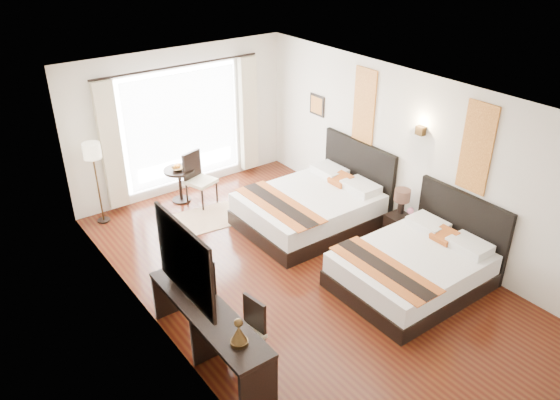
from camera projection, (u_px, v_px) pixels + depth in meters
floor at (302, 276)px, 8.37m from camera, size 4.50×7.50×0.01m
ceiling at (306, 99)px, 7.05m from camera, size 4.50×7.50×0.02m
wall_headboard at (411, 157)px, 8.88m from camera, size 0.01×7.50×2.80m
wall_desk at (157, 246)px, 6.53m from camera, size 0.01×7.50×2.80m
wall_window at (181, 122)px, 10.37m from camera, size 4.50×0.01×2.80m
wall_entry at (555, 345)px, 5.04m from camera, size 4.50×0.01×2.80m
window_glass at (182, 127)px, 10.41m from camera, size 2.40×0.02×2.20m
sheer_curtain at (184, 128)px, 10.37m from camera, size 2.30×0.02×2.10m
drape_left at (111, 147)px, 9.59m from camera, size 0.35×0.14×2.35m
drape_right at (248, 114)px, 11.10m from camera, size 0.35×0.14×2.35m
art_panel_near at (477, 148)px, 7.79m from camera, size 0.03×0.50×1.35m
art_panel_far at (364, 107)px, 9.42m from camera, size 0.03×0.50×1.35m
wall_sconce at (421, 131)px, 8.49m from camera, size 0.10×0.14×0.14m
mirror_frame at (184, 261)px, 5.99m from camera, size 0.04×1.25×0.95m
mirror_glass at (186, 260)px, 6.00m from camera, size 0.01×1.12×0.82m
bed_near at (416, 266)px, 8.03m from camera, size 2.17×1.69×1.22m
bed_far at (313, 206)px, 9.61m from camera, size 2.33×1.82×1.32m
nightstand at (400, 228)px, 9.18m from camera, size 0.37×0.46×0.45m
table_lamp at (402, 197)px, 8.96m from camera, size 0.27×0.27×0.42m
vase at (410, 214)px, 8.91m from camera, size 0.15×0.15×0.13m
console_desk at (209, 334)px, 6.66m from camera, size 0.50×2.20×0.76m
television at (186, 271)px, 6.77m from camera, size 0.37×0.80×0.47m
bronze_figurine at (239, 333)px, 5.90m from camera, size 0.24×0.24×0.30m
desk_chair at (246, 344)px, 6.68m from camera, size 0.45×0.45×0.85m
floor_lamp at (93, 156)px, 9.24m from camera, size 0.30×0.30×1.50m
side_table at (180, 185)px, 10.37m from camera, size 0.58×0.58×0.66m
fruit_bowl at (178, 169)px, 10.16m from camera, size 0.25×0.25×0.06m
window_chair at (201, 189)px, 10.29m from camera, size 0.60×0.60×1.01m
jute_rug at (204, 220)px, 9.87m from camera, size 1.43×1.06×0.01m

